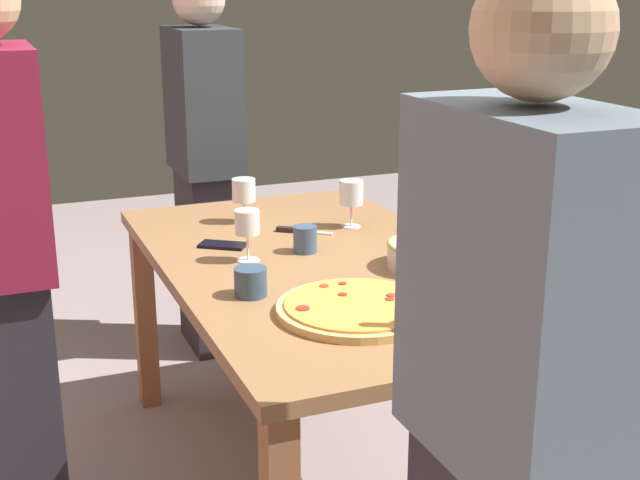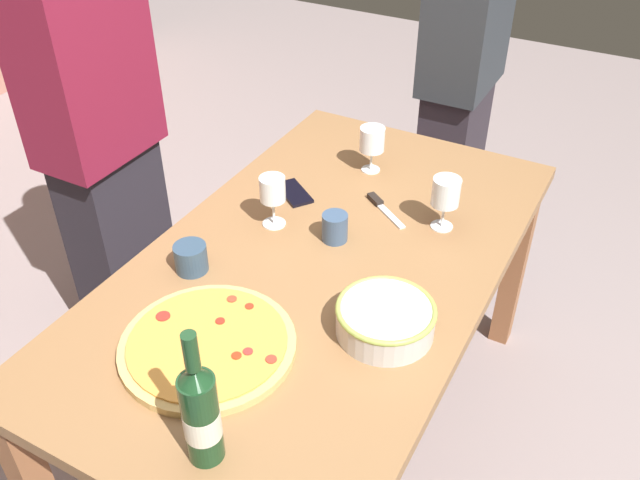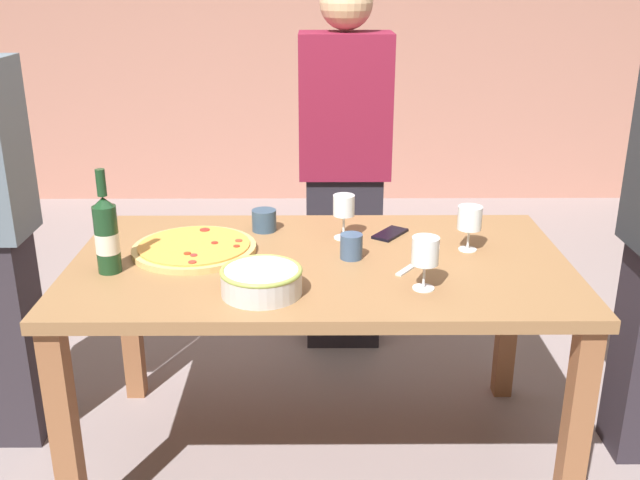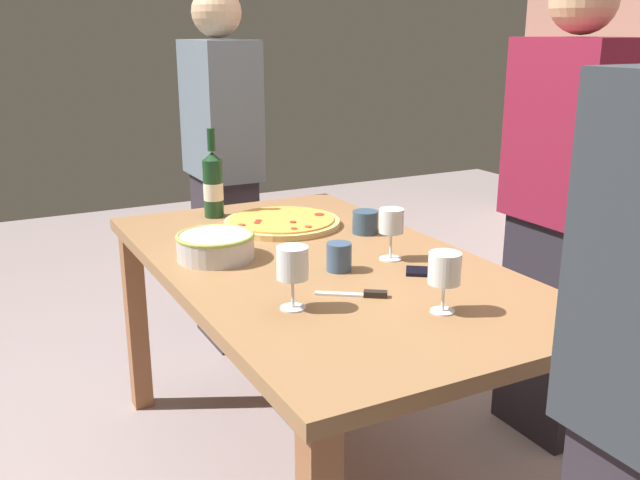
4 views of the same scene
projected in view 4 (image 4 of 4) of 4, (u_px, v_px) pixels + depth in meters
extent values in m
plane|color=gray|center=(320.00, 477.00, 2.34)|extent=(8.00, 8.00, 0.00)
cube|color=olive|center=(320.00, 267.00, 2.14)|extent=(1.60, 0.90, 0.04)
cube|color=#935C39|center=(136.00, 321.00, 2.70)|extent=(0.07, 0.07, 0.71)
cube|color=#935C39|center=(320.00, 287.00, 3.05)|extent=(0.07, 0.07, 0.71)
cube|color=#935C39|center=(597.00, 469.00, 1.79)|extent=(0.07, 0.07, 0.71)
cylinder|color=tan|center=(282.00, 223.00, 2.51)|extent=(0.41, 0.41, 0.02)
cylinder|color=#EE9B40|center=(282.00, 219.00, 2.51)|extent=(0.37, 0.37, 0.01)
cylinder|color=#AB3827|center=(242.00, 225.00, 2.42)|extent=(0.03, 0.03, 0.00)
cylinder|color=#9D302B|center=(257.00, 223.00, 2.45)|extent=(0.02, 0.02, 0.00)
cylinder|color=#B23217|center=(259.00, 221.00, 2.47)|extent=(0.02, 0.02, 0.00)
cylinder|color=#B13E27|center=(308.00, 227.00, 2.40)|extent=(0.02, 0.02, 0.00)
cylinder|color=#AB2A1C|center=(293.00, 222.00, 2.45)|extent=(0.02, 0.02, 0.00)
cylinder|color=#B42F1A|center=(294.00, 229.00, 2.37)|extent=(0.02, 0.02, 0.00)
cylinder|color=#B02B22|center=(319.00, 215.00, 2.56)|extent=(0.03, 0.03, 0.00)
cylinder|color=silver|center=(216.00, 247.00, 2.14)|extent=(0.23, 0.23, 0.08)
torus|color=#9EB44F|center=(215.00, 236.00, 2.13)|extent=(0.24, 0.24, 0.01)
cylinder|color=#183C1F|center=(213.00, 189.00, 2.61)|extent=(0.07, 0.07, 0.21)
cone|color=#183C1F|center=(212.00, 156.00, 2.57)|extent=(0.07, 0.07, 0.03)
cylinder|color=#183C1F|center=(211.00, 140.00, 2.56)|extent=(0.03, 0.03, 0.08)
cylinder|color=silver|center=(213.00, 191.00, 2.61)|extent=(0.07, 0.07, 0.06)
cylinder|color=white|center=(442.00, 311.00, 1.75)|extent=(0.06, 0.06, 0.00)
cylinder|color=white|center=(443.00, 297.00, 1.74)|extent=(0.01, 0.01, 0.07)
cylinder|color=white|center=(445.00, 268.00, 1.71)|extent=(0.08, 0.08, 0.08)
cylinder|color=white|center=(390.00, 259.00, 2.15)|extent=(0.07, 0.07, 0.00)
cylinder|color=white|center=(391.00, 245.00, 2.13)|extent=(0.01, 0.01, 0.08)
cylinder|color=white|center=(392.00, 221.00, 2.11)|extent=(0.07, 0.07, 0.07)
cylinder|color=white|center=(293.00, 308.00, 1.77)|extent=(0.06, 0.06, 0.00)
cylinder|color=white|center=(293.00, 293.00, 1.76)|extent=(0.01, 0.01, 0.08)
cylinder|color=white|center=(292.00, 263.00, 1.73)|extent=(0.08, 0.08, 0.08)
cylinder|color=maroon|center=(293.00, 272.00, 1.74)|extent=(0.07, 0.07, 0.03)
cylinder|color=#324A63|center=(365.00, 222.00, 2.41)|extent=(0.09, 0.09, 0.08)
cylinder|color=#3B5372|center=(339.00, 257.00, 2.04)|extent=(0.07, 0.07, 0.08)
cube|color=black|center=(432.00, 272.00, 2.02)|extent=(0.14, 0.16, 0.01)
cube|color=silver|center=(341.00, 294.00, 1.85)|extent=(0.10, 0.12, 0.01)
cube|color=black|center=(375.00, 294.00, 1.84)|extent=(0.05, 0.06, 0.02)
cube|color=#26222A|center=(551.00, 328.00, 2.53)|extent=(0.33, 0.20, 0.80)
cube|color=maroon|center=(571.00, 132.00, 2.33)|extent=(0.39, 0.24, 0.60)
cube|color=#2F2930|center=(226.00, 259.00, 3.30)|extent=(0.36, 0.20, 0.79)
cube|color=slate|center=(220.00, 110.00, 3.10)|extent=(0.42, 0.24, 0.59)
sphere|color=tan|center=(217.00, 12.00, 2.99)|extent=(0.21, 0.21, 0.21)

